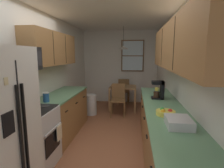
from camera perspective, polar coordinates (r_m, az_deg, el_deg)
ground_plane at (r=4.19m, az=-0.56°, el=-14.81°), size 12.00×12.00×0.00m
wall_left at (r=4.24m, az=-18.98°, el=2.90°), size 0.10×9.00×2.55m
wall_right at (r=3.90m, az=19.48°, el=2.35°), size 0.10×9.00×2.55m
wall_back at (r=6.47m, az=2.61°, el=5.45°), size 4.40×0.10×2.55m
ceiling_slab at (r=3.92m, az=-0.63°, el=22.26°), size 4.40×9.00×0.08m
stove_range at (r=3.07m, az=-23.98°, el=-15.36°), size 0.66×0.66×1.10m
microwave_over_range at (r=2.87m, az=-27.51°, el=7.13°), size 0.39×0.60×0.34m
counter_left at (r=4.07m, az=-15.31°, el=-9.09°), size 0.64×1.72×0.90m
upper_cabinets_left at (r=3.88m, az=-18.43°, el=10.58°), size 0.33×1.80×0.65m
counter_right at (r=3.11m, az=16.02°, el=-15.03°), size 0.64×3.31×0.90m
upper_cabinets_right at (r=2.82m, az=20.34°, el=11.36°), size 0.33×2.99×0.68m
dining_table at (r=5.61m, az=3.52°, el=-2.06°), size 0.81×0.76×0.73m
dining_chair_near at (r=5.07m, az=1.98°, el=-4.50°), size 0.41×0.41×0.90m
dining_chair_far at (r=6.21m, az=3.65°, el=-1.94°), size 0.45×0.45×0.90m
pendant_light at (r=5.51m, az=3.66°, el=11.53°), size 0.32×0.32×0.68m
back_window at (r=6.36m, az=6.56°, el=8.91°), size 0.79×0.05×1.09m
trash_bin at (r=5.21m, az=-6.63°, el=-6.52°), size 0.30×0.30×0.59m
storage_canister at (r=3.32m, az=-20.28°, el=-3.93°), size 0.11×0.11×0.17m
dish_towel at (r=3.04m, az=-16.44°, el=-14.61°), size 0.02×0.16×0.24m
coffee_maker at (r=3.43m, az=14.88°, el=-1.72°), size 0.22×0.18×0.33m
mug_by_coffeemaker at (r=4.11m, az=14.08°, el=-1.67°), size 0.11×0.07×0.10m
fruit_bowl at (r=2.57m, az=16.68°, el=-8.65°), size 0.26×0.26×0.09m
dish_rack at (r=2.23m, az=20.47°, el=-11.33°), size 0.28×0.34×0.10m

